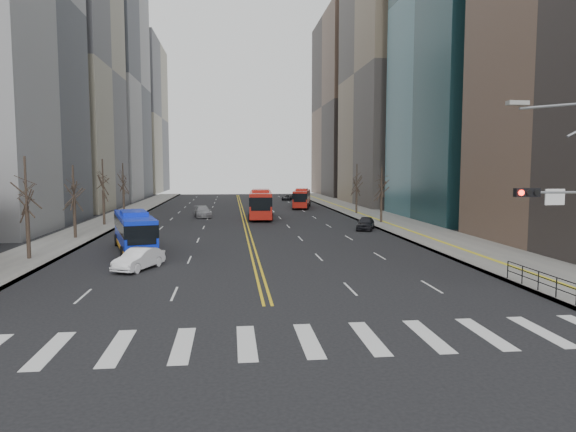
{
  "coord_description": "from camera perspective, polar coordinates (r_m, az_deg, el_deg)",
  "views": [
    {
      "loc": [
        -1.73,
        -18.83,
        6.57
      ],
      "look_at": [
        1.88,
        13.24,
        3.52
      ],
      "focal_mm": 32.0,
      "sensor_mm": 36.0,
      "label": 1
    }
  ],
  "objects": [
    {
      "name": "ground",
      "position": [
        20.01,
        -1.14,
        -13.77
      ],
      "size": [
        220.0,
        220.0,
        0.0
      ],
      "primitive_type": "plane",
      "color": "black"
    },
    {
      "name": "crosswalk",
      "position": [
        20.01,
        -1.14,
        -13.75
      ],
      "size": [
        26.7,
        4.0,
        0.01
      ],
      "color": "silver",
      "rests_on": "ground"
    },
    {
      "name": "office_towers",
      "position": [
        89.06,
        -5.33,
        16.6
      ],
      "size": [
        83.0,
        134.0,
        58.0
      ],
      "color": "gray",
      "rests_on": "ground"
    },
    {
      "name": "car_dark_mid",
      "position": [
        54.98,
        8.62,
        -0.8
      ],
      "size": [
        3.03,
        4.44,
        1.41
      ],
      "primitive_type": "imported",
      "rotation": [
        0.0,
        0.0,
        -0.37
      ],
      "color": "black",
      "rests_on": "ground"
    },
    {
      "name": "red_bus_near",
      "position": [
        66.82,
        -3.05,
        1.54
      ],
      "size": [
        3.51,
        12.07,
        3.76
      ],
      "color": "#A61A11",
      "rests_on": "ground"
    },
    {
      "name": "street_trees",
      "position": [
        53.68,
        -12.27,
        3.46
      ],
      "size": [
        35.2,
        47.2,
        7.6
      ],
      "color": "#2E231C",
      "rests_on": "ground"
    },
    {
      "name": "red_bus_far",
      "position": [
        83.96,
        1.54,
        2.12
      ],
      "size": [
        4.27,
        10.2,
        3.19
      ],
      "color": "#A61A11",
      "rests_on": "ground"
    },
    {
      "name": "centerline",
      "position": [
        74.14,
        -5.06,
        0.29
      ],
      "size": [
        0.55,
        100.0,
        0.01
      ],
      "color": "gold",
      "rests_on": "ground"
    },
    {
      "name": "blue_bus",
      "position": [
        41.89,
        -16.72,
        -1.53
      ],
      "size": [
        5.19,
        11.21,
        3.22
      ],
      "color": "#0E27D2",
      "rests_on": "ground"
    },
    {
      "name": "car_dark_far",
      "position": [
        103.85,
        -0.01,
        2.06
      ],
      "size": [
        3.16,
        4.2,
        1.06
      ],
      "primitive_type": "imported",
      "rotation": [
        0.0,
        0.0,
        -0.42
      ],
      "color": "black",
      "rests_on": "ground"
    },
    {
      "name": "car_silver",
      "position": [
        69.1,
        -9.48,
        0.47
      ],
      "size": [
        2.88,
        5.3,
        1.46
      ],
      "primitive_type": "imported",
      "rotation": [
        0.0,
        0.0,
        0.18
      ],
      "color": "gray",
      "rests_on": "ground"
    },
    {
      "name": "pedestrian_railing",
      "position": [
        30.1,
        26.07,
        -6.16
      ],
      "size": [
        0.06,
        6.06,
        1.02
      ],
      "color": "black",
      "rests_on": "sidewalk_right"
    },
    {
      "name": "sidewalk_right",
      "position": [
        66.97,
        10.3,
        -0.26
      ],
      "size": [
        7.0,
        130.0,
        0.15
      ],
      "primitive_type": "cube",
      "color": "gray",
      "rests_on": "ground"
    },
    {
      "name": "sidewalk_left",
      "position": [
        65.83,
        -19.35,
        -0.58
      ],
      "size": [
        5.0,
        130.0,
        0.15
      ],
      "primitive_type": "cube",
      "color": "gray",
      "rests_on": "ground"
    },
    {
      "name": "car_white",
      "position": [
        34.62,
        -16.24,
        -4.61
      ],
      "size": [
        3.01,
        4.4,
        1.37
      ],
      "primitive_type": "imported",
      "rotation": [
        0.0,
        0.0,
        -0.41
      ],
      "color": "white",
      "rests_on": "ground"
    }
  ]
}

